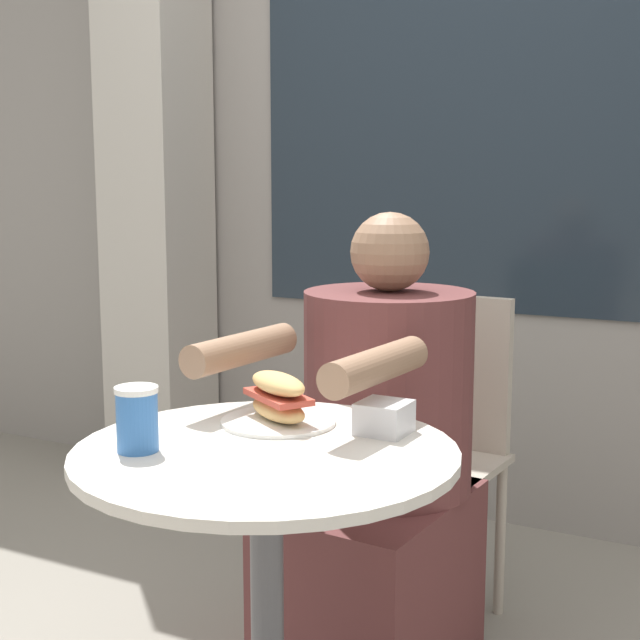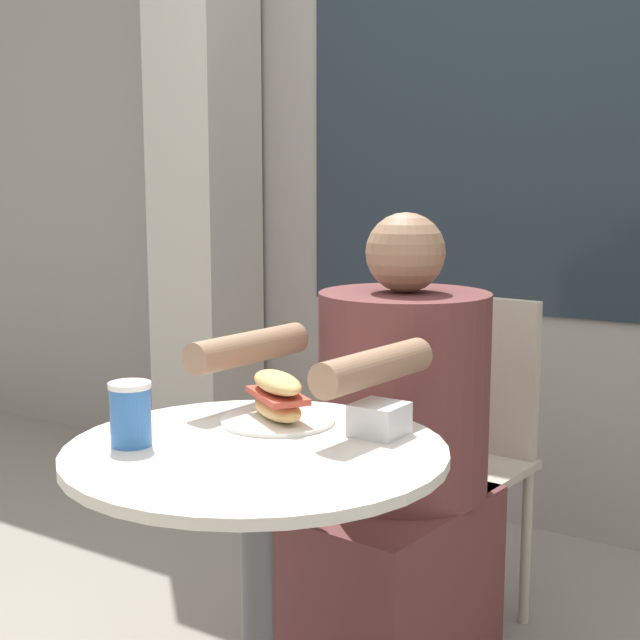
{
  "view_description": "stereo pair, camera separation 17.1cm",
  "coord_description": "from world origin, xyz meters",
  "px_view_note": "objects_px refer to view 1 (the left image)",
  "views": [
    {
      "loc": [
        0.78,
        -1.3,
        1.18
      ],
      "look_at": [
        0.0,
        0.21,
        0.91
      ],
      "focal_mm": 50.0,
      "sensor_mm": 36.0,
      "label": 1
    },
    {
      "loc": [
        0.93,
        -1.21,
        1.18
      ],
      "look_at": [
        0.0,
        0.21,
        0.91
      ],
      "focal_mm": 50.0,
      "sensor_mm": 36.0,
      "label": 2
    }
  ],
  "objects_px": {
    "cafe_table": "(267,551)",
    "seated_diner": "(378,484)",
    "drink_cup": "(137,419)",
    "diner_chair": "(435,426)",
    "sandwich_on_plate": "(278,403)"
  },
  "relations": [
    {
      "from": "cafe_table",
      "to": "diner_chair",
      "type": "distance_m",
      "value": 0.9
    },
    {
      "from": "seated_diner",
      "to": "sandwich_on_plate",
      "type": "relative_size",
      "value": 4.94
    },
    {
      "from": "diner_chair",
      "to": "drink_cup",
      "type": "height_order",
      "value": "diner_chair"
    },
    {
      "from": "drink_cup",
      "to": "seated_diner",
      "type": "bearing_deg",
      "value": 75.9
    },
    {
      "from": "cafe_table",
      "to": "seated_diner",
      "type": "distance_m",
      "value": 0.55
    },
    {
      "from": "cafe_table",
      "to": "diner_chair",
      "type": "height_order",
      "value": "diner_chair"
    },
    {
      "from": "cafe_table",
      "to": "seated_diner",
      "type": "xyz_separation_m",
      "value": [
        -0.02,
        0.55,
        -0.05
      ]
    },
    {
      "from": "seated_diner",
      "to": "drink_cup",
      "type": "bearing_deg",
      "value": 80.27
    },
    {
      "from": "cafe_table",
      "to": "diner_chair",
      "type": "xyz_separation_m",
      "value": [
        -0.01,
        0.9,
        0.0
      ]
    },
    {
      "from": "diner_chair",
      "to": "sandwich_on_plate",
      "type": "relative_size",
      "value": 3.89
    },
    {
      "from": "drink_cup",
      "to": "sandwich_on_plate",
      "type": "bearing_deg",
      "value": 64.36
    },
    {
      "from": "seated_diner",
      "to": "sandwich_on_plate",
      "type": "xyz_separation_m",
      "value": [
        -0.04,
        -0.4,
        0.28
      ]
    },
    {
      "from": "seated_diner",
      "to": "drink_cup",
      "type": "xyz_separation_m",
      "value": [
        -0.17,
        -0.66,
        0.3
      ]
    },
    {
      "from": "sandwich_on_plate",
      "to": "seated_diner",
      "type": "bearing_deg",
      "value": 84.4
    },
    {
      "from": "sandwich_on_plate",
      "to": "diner_chair",
      "type": "bearing_deg",
      "value": 86.25
    }
  ]
}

